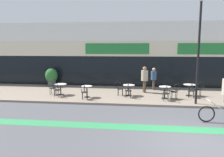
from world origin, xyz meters
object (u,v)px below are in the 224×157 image
object	(u,v)px
cafe_chair_3_side	(175,90)
pedestrian_far_end	(145,77)
bistro_table_1	(87,89)
cafe_chair_3_near	(166,92)
cafe_chair_4_side	(199,88)
cafe_chair_1_near	(85,91)
lamp_post	(199,44)
cafe_chair_2_near	(128,90)
planter_pot	(51,76)
cafe_chair_4_near	(192,90)
cafe_chair_0_side	(51,87)
bistro_table_2	(129,88)
bistro_table_0	(61,87)
bistro_table_4	(189,88)
bistro_table_3	(165,90)
pedestrian_near_end	(154,77)
cafe_chair_0_near	(57,89)
cafe_chair_2_side	(119,88)

from	to	relation	value
cafe_chair_3_side	pedestrian_far_end	size ratio (longest dim) A/B	0.50
bistro_table_1	cafe_chair_3_near	xyz separation A→B (m)	(4.82, -0.40, 0.00)
bistro_table_1	cafe_chair_4_side	bearing A→B (deg)	9.70
cafe_chair_1_near	lamp_post	world-z (taller)	lamp_post
cafe_chair_2_near	planter_pot	size ratio (longest dim) A/B	0.62
cafe_chair_4_near	pedestrian_far_end	bearing A→B (deg)	70.46
cafe_chair_0_side	bistro_table_2	bearing A→B (deg)	0.18
bistro_table_0	bistro_table_4	xyz separation A→B (m)	(8.36, 0.74, 0.01)
bistro_table_3	cafe_chair_2_near	world-z (taller)	cafe_chair_2_near
cafe_chair_3_side	lamp_post	distance (m)	3.11
cafe_chair_3_side	cafe_chair_4_side	size ratio (longest dim) A/B	1.00
bistro_table_0	cafe_chair_3_side	distance (m)	7.32
planter_pot	pedestrian_near_end	size ratio (longest dim) A/B	0.90
bistro_table_4	cafe_chair_2_near	world-z (taller)	cafe_chair_2_near
bistro_table_3	cafe_chair_3_side	size ratio (longest dim) A/B	0.83
cafe_chair_3_side	planter_pot	xyz separation A→B (m)	(-9.17, 3.28, 0.27)
cafe_chair_4_side	bistro_table_2	bearing A→B (deg)	7.34
bistro_table_2	cafe_chair_3_near	world-z (taller)	cafe_chair_3_near
cafe_chair_4_side	planter_pot	bearing A→B (deg)	-10.10
bistro_table_1	bistro_table_3	xyz separation A→B (m)	(4.81, 0.23, 0.02)
cafe_chair_0_side	pedestrian_far_end	world-z (taller)	pedestrian_far_end
bistro_table_1	cafe_chair_0_near	distance (m)	1.90
bistro_table_4	cafe_chair_4_side	distance (m)	0.63
cafe_chair_3_side	cafe_chair_1_near	bearing A→B (deg)	4.10
bistro_table_2	pedestrian_far_end	distance (m)	1.64
cafe_chair_3_side	pedestrian_far_end	world-z (taller)	pedestrian_far_end
bistro_table_2	cafe_chair_3_side	world-z (taller)	cafe_chair_3_side
cafe_chair_0_side	cafe_chair_3_side	distance (m)	7.94
pedestrian_near_end	planter_pot	bearing A→B (deg)	168.89
cafe_chair_3_side	cafe_chair_4_near	bearing A→B (deg)	-165.72
cafe_chair_2_near	pedestrian_near_end	bearing A→B (deg)	-25.69
pedestrian_near_end	bistro_table_4	bearing A→B (deg)	-47.67
cafe_chair_0_side	cafe_chair_3_near	size ratio (longest dim) A/B	1.00
bistro_table_3	cafe_chair_0_side	size ratio (longest dim) A/B	0.83
cafe_chair_1_near	planter_pot	xyz separation A→B (m)	(-3.75, 4.13, 0.27)
cafe_chair_1_near	cafe_chair_4_side	xyz separation A→B (m)	(7.09, 1.84, 0.00)
bistro_table_1	cafe_chair_3_side	world-z (taller)	cafe_chair_3_side
bistro_table_3	cafe_chair_4_side	size ratio (longest dim) A/B	0.83
lamp_post	cafe_chair_3_side	bearing A→B (deg)	131.50
cafe_chair_4_side	lamp_post	xyz separation A→B (m)	(-0.72, -2.05, 2.76)
bistro_table_0	cafe_chair_2_side	size ratio (longest dim) A/B	0.88
bistro_table_2	cafe_chair_2_side	xyz separation A→B (m)	(-0.63, 0.00, 0.01)
cafe_chair_2_side	cafe_chair_3_side	xyz separation A→B (m)	(3.47, -0.55, 0.00)
cafe_chair_0_near	pedestrian_far_end	bearing A→B (deg)	-61.28
cafe_chair_3_near	cafe_chair_0_side	bearing A→B (deg)	77.81
cafe_chair_2_near	pedestrian_near_end	distance (m)	3.39
cafe_chair_3_side	lamp_post	bearing A→B (deg)	126.63
cafe_chair_2_near	pedestrian_far_end	distance (m)	2.12
bistro_table_4	cafe_chair_0_near	world-z (taller)	cafe_chair_0_near
bistro_table_1	bistro_table_4	xyz separation A→B (m)	(6.48, 1.22, 0.02)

